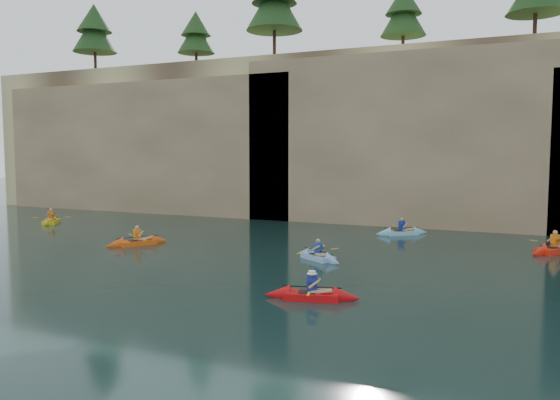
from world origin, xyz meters
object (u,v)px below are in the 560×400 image
at_px(main_kayaker, 312,295).
at_px(kayaker_orange, 137,242).
at_px(kayaker_ltblue_near, 318,256).
at_px(kayaker_red_far, 554,249).

relative_size(main_kayaker, kayaker_orange, 1.00).
xyz_separation_m(kayaker_orange, kayaker_ltblue_near, (9.80, 0.17, -0.01)).
xyz_separation_m(main_kayaker, kayaker_red_far, (7.67, 12.40, 0.01)).
relative_size(kayaker_orange, kayaker_ltblue_near, 1.12).
bearing_deg(main_kayaker, kayaker_ltblue_near, 94.37).
height_order(kayaker_ltblue_near, kayaker_red_far, kayaker_red_far).
distance_m(kayaker_ltblue_near, kayaker_red_far, 11.50).
height_order(main_kayaker, kayaker_orange, kayaker_orange).
relative_size(main_kayaker, kayaker_ltblue_near, 1.12).
relative_size(kayaker_ltblue_near, kayaker_red_far, 0.83).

